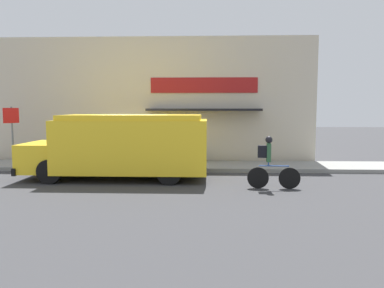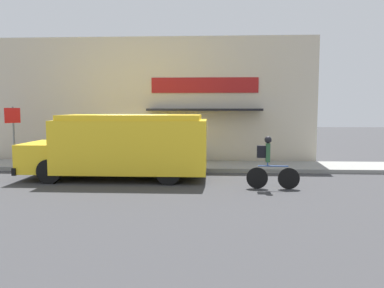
{
  "view_description": "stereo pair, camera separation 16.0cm",
  "coord_description": "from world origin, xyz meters",
  "px_view_note": "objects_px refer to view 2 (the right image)",
  "views": [
    {
      "loc": [
        2.74,
        -13.88,
        2.41
      ],
      "look_at": [
        2.19,
        -0.2,
        1.1
      ],
      "focal_mm": 35.0,
      "sensor_mm": 36.0,
      "label": 1
    },
    {
      "loc": [
        2.9,
        -13.88,
        2.41
      ],
      "look_at": [
        2.19,
        -0.2,
        1.1
      ],
      "focal_mm": 35.0,
      "sensor_mm": 36.0,
      "label": 2
    }
  ],
  "objects_px": {
    "stop_sign_post": "(13,126)",
    "trash_bin": "(194,152)",
    "school_bus": "(124,145)",
    "cyclist": "(269,163)"
  },
  "relations": [
    {
      "from": "stop_sign_post",
      "to": "trash_bin",
      "type": "height_order",
      "value": "stop_sign_post"
    },
    {
      "from": "stop_sign_post",
      "to": "school_bus",
      "type": "bearing_deg",
      "value": -21.82
    },
    {
      "from": "cyclist",
      "to": "stop_sign_post",
      "type": "xyz_separation_m",
      "value": [
        -9.68,
        3.44,
        0.93
      ]
    },
    {
      "from": "school_bus",
      "to": "trash_bin",
      "type": "xyz_separation_m",
      "value": [
        2.27,
        2.85,
        -0.58
      ]
    },
    {
      "from": "cyclist",
      "to": "trash_bin",
      "type": "height_order",
      "value": "cyclist"
    },
    {
      "from": "cyclist",
      "to": "trash_bin",
      "type": "relative_size",
      "value": 1.89
    },
    {
      "from": "cyclist",
      "to": "stop_sign_post",
      "type": "relative_size",
      "value": 0.68
    },
    {
      "from": "cyclist",
      "to": "school_bus",
      "type": "bearing_deg",
      "value": 165.44
    },
    {
      "from": "school_bus",
      "to": "trash_bin",
      "type": "bearing_deg",
      "value": 51.68
    },
    {
      "from": "stop_sign_post",
      "to": "trash_bin",
      "type": "relative_size",
      "value": 2.77
    }
  ]
}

